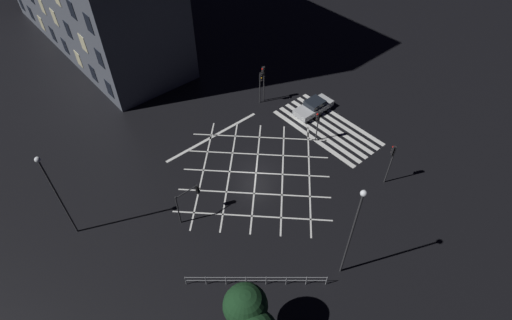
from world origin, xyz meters
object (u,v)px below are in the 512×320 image
object	(u,v)px
traffic_light_se_cross	(263,77)
traffic_light_se_main	(261,82)
street_lamp_east	(354,225)
street_lamp_west	(54,189)
traffic_light_median_north	(190,196)
traffic_light_median_south	(318,120)
street_tree_far	(245,306)
waiting_car	(314,107)
traffic_light_sw_main	(392,157)

from	to	relation	value
traffic_light_se_cross	traffic_light_se_main	distance (m)	0.59
street_lamp_east	street_lamp_west	distance (m)	20.89
traffic_light_median_north	traffic_light_median_south	xyz separation A→B (m)	(-0.42, -14.25, 0.21)
traffic_light_se_cross	street_tree_far	xyz separation A→B (m)	(-18.13, 17.58, 1.11)
traffic_light_se_main	street_tree_far	bearing A→B (deg)	-43.48
traffic_light_median_north	street_tree_far	size ratio (longest dim) A/B	0.59
waiting_car	traffic_light_median_south	bearing A→B (deg)	45.31
traffic_light_median_north	waiting_car	xyz separation A→B (m)	(2.85, -17.49, -1.75)
street_lamp_east	street_lamp_west	xyz separation A→B (m)	(16.13, 13.26, -0.51)
traffic_light_sw_main	traffic_light_median_north	distance (m)	17.05
traffic_light_se_main	waiting_car	xyz separation A→B (m)	(-4.84, -3.27, -2.09)
traffic_light_sw_main	street_lamp_east	world-z (taller)	street_lamp_east
street_lamp_west	street_tree_far	world-z (taller)	street_lamp_west
street_lamp_west	street_lamp_east	bearing A→B (deg)	-140.59
traffic_light_se_main	traffic_light_median_south	size ratio (longest dim) A/B	1.05
traffic_light_median_south	street_lamp_west	world-z (taller)	street_lamp_west
street_tree_far	street_lamp_east	bearing A→B (deg)	-97.34
traffic_light_se_cross	traffic_light_median_north	xyz separation A→B (m)	(-7.77, 14.68, -0.70)
traffic_light_median_south	street_tree_far	distance (m)	19.88
traffic_light_se_main	traffic_light_sw_main	bearing A→B (deg)	2.71
traffic_light_sw_main	street_lamp_east	bearing A→B (deg)	108.67
traffic_light_median_south	street_lamp_east	xyz separation A→B (m)	(-10.99, 8.96, 3.20)
traffic_light_median_south	waiting_car	size ratio (longest dim) A/B	0.81
traffic_light_median_south	traffic_light_se_cross	bearing A→B (deg)	-92.99
traffic_light_sw_main	waiting_car	world-z (taller)	traffic_light_sw_main
traffic_light_median_south	waiting_car	distance (m)	5.00
street_lamp_west	traffic_light_median_south	bearing A→B (deg)	-103.04
traffic_light_sw_main	traffic_light_se_main	bearing A→B (deg)	2.71
traffic_light_se_main	street_lamp_west	bearing A→B (deg)	-82.37
traffic_light_median_north	street_lamp_west	size ratio (longest dim) A/B	0.39
traffic_light_se_main	traffic_light_se_cross	bearing A→B (deg)	100.12
traffic_light_median_north	traffic_light_median_south	world-z (taller)	traffic_light_median_south
traffic_light_sw_main	traffic_light_se_main	distance (m)	15.85
street_lamp_east	traffic_light_median_south	bearing A→B (deg)	-39.21
street_lamp_west	waiting_car	world-z (taller)	street_lamp_west
traffic_light_median_north	traffic_light_median_south	size ratio (longest dim) A/B	0.90
traffic_light_sw_main	street_lamp_west	size ratio (longest dim) A/B	0.52
traffic_light_se_main	traffic_light_median_north	world-z (taller)	traffic_light_se_main
traffic_light_sw_main	street_lamp_west	xyz separation A→B (m)	(12.86, 22.93, 2.19)
traffic_light_se_cross	traffic_light_median_north	world-z (taller)	traffic_light_se_cross
traffic_light_se_cross	street_tree_far	world-z (taller)	street_tree_far
traffic_light_median_north	street_lamp_west	bearing A→B (deg)	149.34
traffic_light_se_cross	street_tree_far	size ratio (longest dim) A/B	0.77
street_lamp_east	waiting_car	distance (m)	19.46
street_lamp_east	street_tree_far	world-z (taller)	street_lamp_east
traffic_light_median_south	street_lamp_east	world-z (taller)	street_lamp_east
traffic_light_median_north	waiting_car	distance (m)	17.81
traffic_light_se_cross	traffic_light_se_main	bearing A→B (deg)	10.12
traffic_light_se_cross	traffic_light_median_south	bearing A→B (deg)	87.01
traffic_light_median_north	traffic_light_se_cross	bearing A→B (deg)	27.90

